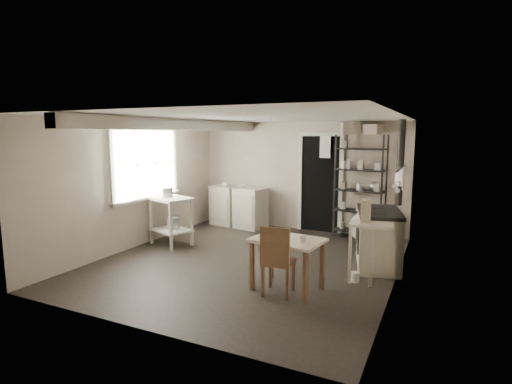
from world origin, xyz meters
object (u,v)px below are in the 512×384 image
at_px(stockpot, 166,194).
at_px(base_cabinets, 238,205).
at_px(stove, 378,239).
at_px(chair, 279,258).
at_px(work_table, 287,261).
at_px(flour_sack, 360,228).
at_px(prep_table, 171,224).
at_px(shelf_rack, 360,190).

distance_m(stockpot, base_cabinets, 2.00).
bearing_deg(stove, chair, -133.54).
relative_size(base_cabinets, work_table, 1.48).
height_order(stove, flour_sack, stove).
distance_m(base_cabinets, flour_sack, 2.71).
xyz_separation_m(prep_table, stockpot, (-0.10, 0.02, 0.54)).
height_order(stockpot, base_cabinets, stockpot).
distance_m(base_cabinets, chair, 3.91).
xyz_separation_m(shelf_rack, work_table, (-0.33, -3.11, -0.57)).
distance_m(prep_table, chair, 2.97).
distance_m(stove, flour_sack, 1.56).
relative_size(base_cabinets, flour_sack, 2.62).
bearing_deg(base_cabinets, shelf_rack, 11.47).
distance_m(stove, work_table, 1.76).
xyz_separation_m(prep_table, base_cabinets, (0.41, 1.89, 0.06)).
relative_size(prep_table, base_cabinets, 0.67).
height_order(shelf_rack, stove, shelf_rack).
bearing_deg(shelf_rack, base_cabinets, -170.28).
relative_size(work_table, flour_sack, 1.77).
bearing_deg(shelf_rack, flour_sack, -62.85).
height_order(base_cabinets, work_table, base_cabinets).
xyz_separation_m(base_cabinets, flour_sack, (2.70, -0.05, -0.22)).
bearing_deg(stove, work_table, -135.77).
distance_m(shelf_rack, stove, 1.81).
height_order(stockpot, work_table, stockpot).
bearing_deg(flour_sack, base_cabinets, 178.89).
xyz_separation_m(stockpot, work_table, (2.82, -1.11, -0.56)).
height_order(shelf_rack, chair, shelf_rack).
bearing_deg(prep_table, base_cabinets, 77.77).
height_order(base_cabinets, flour_sack, base_cabinets).
distance_m(prep_table, base_cabinets, 1.94).
xyz_separation_m(stove, chair, (-0.98, -1.68, 0.04)).
relative_size(stockpot, stove, 0.23).
bearing_deg(chair, flour_sack, 76.39).
height_order(prep_table, shelf_rack, shelf_rack).
height_order(work_table, flour_sack, work_table).
bearing_deg(stockpot, prep_table, -9.94).
distance_m(base_cabinets, shelf_rack, 2.69).
distance_m(shelf_rack, work_table, 3.17).
distance_m(shelf_rack, chair, 3.36).
xyz_separation_m(stockpot, stove, (3.76, 0.37, -0.50)).
relative_size(prep_table, flour_sack, 1.75).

